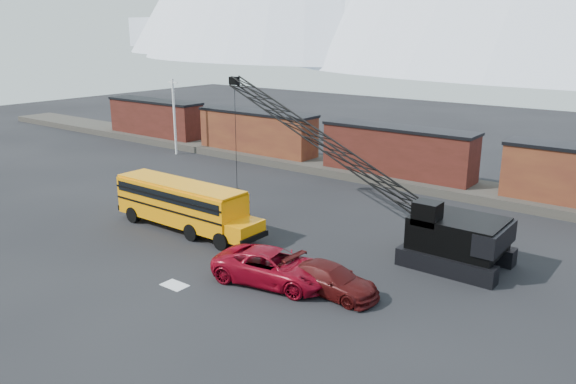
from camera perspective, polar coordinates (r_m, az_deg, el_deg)
name	(u,v)px	position (r m, az deg, el deg)	size (l,w,h in m)	color
ground	(221,259)	(32.99, -6.79, -6.80)	(160.00, 160.00, 0.00)	black
gravel_berm	(396,178)	(50.15, 10.92, 1.44)	(120.00, 5.00, 0.70)	#413E36
boxcar_west_far	(155,117)	(69.68, -13.32, 7.38)	(13.70, 3.10, 4.17)	#4A1A14
boxcar_west_near	(257,131)	(58.33, -3.18, 6.17)	(13.70, 3.10, 4.17)	#4D1E16
boxcar_mid	(397,151)	(49.61, 11.06, 4.14)	(13.70, 3.10, 4.17)	#4A1A14
utility_pole	(174,116)	(60.88, -11.47, 7.61)	(1.40, 0.24, 8.00)	silver
snow_patch	(175,285)	(30.16, -11.44, -9.26)	(1.40, 0.90, 0.02)	silver
school_bus	(184,204)	(37.54, -10.54, -1.19)	(11.65, 2.65, 3.19)	orange
red_pickup	(273,267)	(29.55, -1.49, -7.60)	(2.96, 6.41, 1.78)	maroon
maroon_suv	(331,279)	(28.55, 4.41, -8.85)	(2.08, 5.12, 1.49)	#400B0B
crawler_crane	(329,146)	(37.14, 4.16, 4.67)	(22.40, 5.28, 9.62)	black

